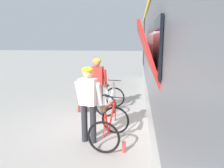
# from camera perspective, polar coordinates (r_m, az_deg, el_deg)

# --- Properties ---
(ground_plane) EXTENTS (80.00, 80.00, 0.00)m
(ground_plane) POSITION_cam_1_polar(r_m,az_deg,el_deg) (6.05, -2.82, -11.34)
(ground_plane) COLOR #A09E99
(train_car) EXTENTS (3.32, 17.19, 3.88)m
(train_car) POSITION_cam_1_polar(r_m,az_deg,el_deg) (5.56, 25.68, 6.42)
(train_car) COLOR slate
(train_car) RESTS_ON ground
(cyclist_near_in_red) EXTENTS (0.63, 0.35, 1.76)m
(cyclist_near_in_red) POSITION_cam_1_polar(r_m,az_deg,el_deg) (7.03, -3.85, 0.88)
(cyclist_near_in_red) COLOR #4C515B
(cyclist_near_in_red) RESTS_ON ground
(cyclist_far_in_white) EXTENTS (0.65, 0.40, 1.76)m
(cyclist_far_in_white) POSITION_cam_1_polar(r_m,az_deg,el_deg) (4.98, -6.18, -3.66)
(cyclist_far_in_white) COLOR #232328
(cyclist_far_in_white) RESTS_ON ground
(bicycle_near_white) EXTENTS (0.89, 1.18, 0.99)m
(bicycle_near_white) POSITION_cam_1_polar(r_m,az_deg,el_deg) (7.23, -0.41, -4.11)
(bicycle_near_white) COLOR black
(bicycle_near_white) RESTS_ON ground
(bicycle_far_red) EXTENTS (0.85, 1.16, 0.99)m
(bicycle_far_red) POSITION_cam_1_polar(r_m,az_deg,el_deg) (5.11, -0.55, -10.89)
(bicycle_far_red) COLOR black
(bicycle_far_red) RESTS_ON ground
(backpack_on_platform) EXTENTS (0.29, 0.20, 0.40)m
(backpack_on_platform) POSITION_cam_1_polar(r_m,az_deg,el_deg) (7.33, -7.62, -5.63)
(backpack_on_platform) COLOR maroon
(backpack_on_platform) RESTS_ON ground
(water_bottle_near_the_bikes) EXTENTS (0.08, 0.08, 0.23)m
(water_bottle_near_the_bikes) POSITION_cam_1_polar(r_m,az_deg,el_deg) (4.83, 3.14, -16.04)
(water_bottle_near_the_bikes) COLOR red
(water_bottle_near_the_bikes) RESTS_ON ground
(water_bottle_by_the_backpack) EXTENTS (0.07, 0.07, 0.23)m
(water_bottle_by_the_backpack) POSITION_cam_1_polar(r_m,az_deg,el_deg) (7.28, -7.86, -6.44)
(water_bottle_by_the_backpack) COLOR #338CCC
(water_bottle_by_the_backpack) RESTS_ON ground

